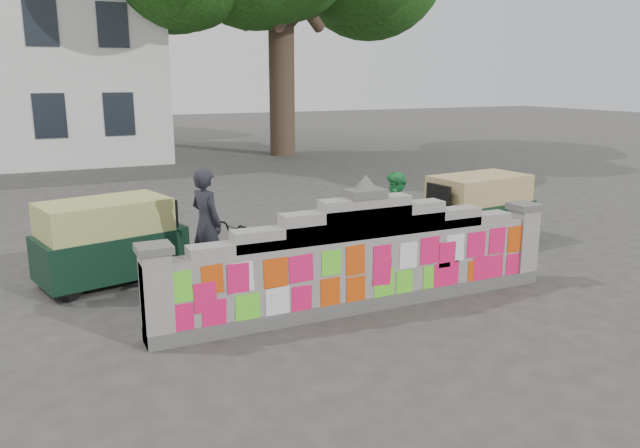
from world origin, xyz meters
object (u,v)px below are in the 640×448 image
(pedestrian, at_px, (396,216))
(rickshaw_left, at_px, (110,240))
(rickshaw_right, at_px, (476,208))
(cyclist_bike, at_px, (208,259))
(cyclist_rider, at_px, (207,238))

(pedestrian, xyz_separation_m, rickshaw_left, (-5.04, 0.86, -0.10))
(rickshaw_right, bearing_deg, cyclist_bike, -0.59)
(cyclist_bike, xyz_separation_m, rickshaw_right, (5.84, 0.58, 0.21))
(pedestrian, height_order, rickshaw_left, pedestrian)
(pedestrian, distance_m, rickshaw_right, 2.18)
(pedestrian, xyz_separation_m, rickshaw_right, (2.16, 0.33, -0.10))
(cyclist_bike, height_order, rickshaw_right, rickshaw_right)
(cyclist_rider, bearing_deg, pedestrian, -108.53)
(cyclist_bike, distance_m, cyclist_rider, 0.36)
(cyclist_rider, height_order, pedestrian, cyclist_rider)
(pedestrian, bearing_deg, cyclist_rider, -97.85)
(cyclist_bike, xyz_separation_m, cyclist_rider, (0.00, -0.00, 0.36))
(cyclist_rider, bearing_deg, rickshaw_left, 28.48)
(cyclist_bike, bearing_deg, pedestrian, -108.53)
(cyclist_bike, relative_size, pedestrian, 1.18)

